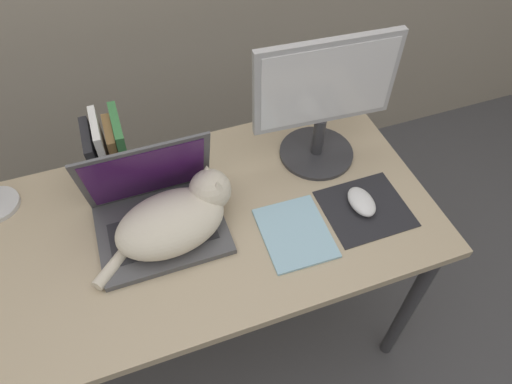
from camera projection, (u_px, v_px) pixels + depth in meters
The scene contains 8 objects.
desk at pixel (202, 238), 1.32m from camera, with size 1.30×0.67×0.74m.
laptop at pixel (157, 212), 1.21m from camera, with size 0.34×0.27×0.27m.
cat at pixel (177, 217), 1.18m from camera, with size 0.40×0.24×0.15m.
external_monitor at pixel (324, 101), 1.26m from camera, with size 0.41×0.23×0.40m.
mousepad at pixel (365, 209), 1.28m from camera, with size 0.23×0.21×0.00m.
computer_mouse at pixel (362, 202), 1.27m from camera, with size 0.07×0.11×0.03m.
book_row at pixel (110, 153), 1.28m from camera, with size 0.11×0.16×0.22m.
notepad at pixel (295, 233), 1.23m from camera, with size 0.18×0.22×0.01m.
Camera 1 is at (-0.10, -0.42, 1.75)m, focal length 32.00 mm.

